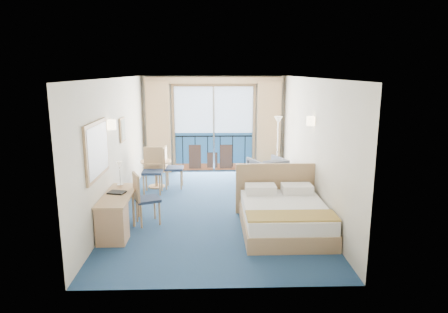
# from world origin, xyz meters

# --- Properties ---
(floor) EXTENTS (6.50, 6.50, 0.00)m
(floor) POSITION_xyz_m (0.00, 0.00, 0.00)
(floor) COLOR navy
(floor) RESTS_ON ground
(room_walls) EXTENTS (4.04, 6.54, 2.72)m
(room_walls) POSITION_xyz_m (0.00, 0.00, 1.78)
(room_walls) COLOR beige
(room_walls) RESTS_ON ground
(balcony_door) EXTENTS (2.36, 0.03, 2.52)m
(balcony_door) POSITION_xyz_m (-0.01, 3.22, 1.14)
(balcony_door) COLOR navy
(balcony_door) RESTS_ON room_walls
(curtain_left) EXTENTS (0.65, 0.22, 2.55)m
(curtain_left) POSITION_xyz_m (-1.55, 3.07, 1.28)
(curtain_left) COLOR tan
(curtain_left) RESTS_ON room_walls
(curtain_right) EXTENTS (0.65, 0.22, 2.55)m
(curtain_right) POSITION_xyz_m (1.55, 3.07, 1.28)
(curtain_right) COLOR tan
(curtain_right) RESTS_ON room_walls
(pelmet) EXTENTS (3.80, 0.25, 0.18)m
(pelmet) POSITION_xyz_m (0.00, 3.10, 2.58)
(pelmet) COLOR tan
(pelmet) RESTS_ON room_walls
(mirror) EXTENTS (0.05, 1.25, 0.95)m
(mirror) POSITION_xyz_m (-1.97, -1.50, 1.55)
(mirror) COLOR tan
(mirror) RESTS_ON room_walls
(wall_print) EXTENTS (0.04, 0.42, 0.52)m
(wall_print) POSITION_xyz_m (-1.97, 0.45, 1.60)
(wall_print) COLOR tan
(wall_print) RESTS_ON room_walls
(sconce_left) EXTENTS (0.18, 0.18, 0.18)m
(sconce_left) POSITION_xyz_m (-1.94, -0.60, 1.85)
(sconce_left) COLOR beige
(sconce_left) RESTS_ON room_walls
(sconce_right) EXTENTS (0.18, 0.18, 0.18)m
(sconce_right) POSITION_xyz_m (1.94, -0.15, 1.85)
(sconce_right) COLOR beige
(sconce_right) RESTS_ON room_walls
(bed) EXTENTS (1.63, 1.94, 1.03)m
(bed) POSITION_xyz_m (1.23, -1.29, 0.29)
(bed) COLOR tan
(bed) RESTS_ON ground
(nightstand) EXTENTS (0.41, 0.39, 0.54)m
(nightstand) POSITION_xyz_m (1.77, 0.20, 0.27)
(nightstand) COLOR tan
(nightstand) RESTS_ON ground
(phone) EXTENTS (0.22, 0.18, 0.09)m
(phone) POSITION_xyz_m (1.75, 0.15, 0.59)
(phone) COLOR white
(phone) RESTS_ON nightstand
(armchair) EXTENTS (1.04, 1.05, 0.74)m
(armchair) POSITION_xyz_m (1.32, 1.52, 0.37)
(armchair) COLOR #484E58
(armchair) RESTS_ON ground
(floor_lamp) EXTENTS (0.23, 0.23, 1.68)m
(floor_lamp) POSITION_xyz_m (1.67, 2.18, 1.27)
(floor_lamp) COLOR silver
(floor_lamp) RESTS_ON ground
(desk) EXTENTS (0.50, 1.46, 0.68)m
(desk) POSITION_xyz_m (-1.74, -1.61, 0.38)
(desk) COLOR tan
(desk) RESTS_ON ground
(desk_chair) EXTENTS (0.57, 0.56, 0.99)m
(desk_chair) POSITION_xyz_m (-1.35, -0.93, 0.56)
(desk_chair) COLOR #1C2942
(desk_chair) RESTS_ON ground
(folder) EXTENTS (0.34, 0.28, 0.03)m
(folder) POSITION_xyz_m (-1.78, -1.15, 0.70)
(folder) COLOR black
(folder) RESTS_ON desk
(desk_lamp) EXTENTS (0.12, 0.12, 0.46)m
(desk_lamp) POSITION_xyz_m (-1.81, -0.72, 1.03)
(desk_lamp) COLOR silver
(desk_lamp) RESTS_ON desk
(round_table) EXTENTS (0.74, 0.74, 0.67)m
(round_table) POSITION_xyz_m (-1.44, 1.54, 0.51)
(round_table) COLOR tan
(round_table) RESTS_ON ground
(table_chair_a) EXTENTS (0.45, 0.44, 1.03)m
(table_chair_a) POSITION_xyz_m (-1.08, 1.47, 0.58)
(table_chair_a) COLOR #1C2942
(table_chair_a) RESTS_ON ground
(table_chair_b) EXTENTS (0.46, 0.47, 1.07)m
(table_chair_b) POSITION_xyz_m (-1.46, 1.13, 0.60)
(table_chair_b) COLOR #1C2942
(table_chair_b) RESTS_ON ground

